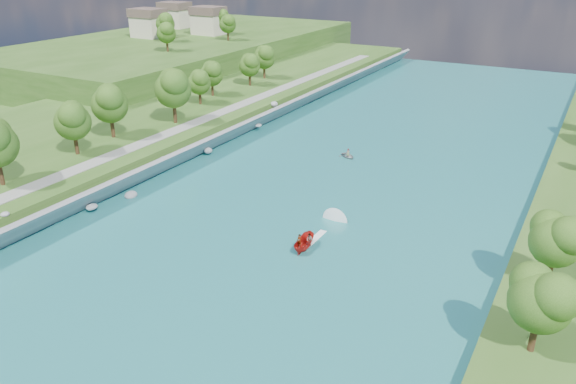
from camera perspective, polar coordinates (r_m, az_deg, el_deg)
The scene contains 10 objects.
ground at distance 64.17m, azimuth -6.13°, elevation -8.04°, with size 260.00×260.00×0.00m, color #2D5119.
river_water at distance 79.25m, azimuth 2.17°, elevation -1.46°, with size 55.00×240.00×0.10m, color #1B6269.
berm_west at distance 109.23m, azimuth -21.90°, elevation 4.85°, with size 45.00×240.00×3.50m, color #2D5119.
ridge_west at distance 182.86m, azimuth -10.45°, elevation 13.91°, with size 60.00×120.00×9.00m, color #2D5119.
riprap_bank at distance 92.07m, azimuth -12.38°, elevation 2.79°, with size 4.83×236.00×4.35m.
riverside_path at distance 96.10m, azimuth -15.33°, elevation 4.47°, with size 3.00×200.00×0.10m, color gray.
ridge_houses at distance 189.43m, azimuth -11.17°, elevation 16.86°, with size 29.50×29.50×8.40m.
trees_ridge at distance 169.72m, azimuth -9.46°, elevation 16.35°, with size 19.44×38.99×9.59m.
motorboat at distance 68.79m, azimuth 2.13°, elevation -4.80°, with size 3.60×19.09×2.05m.
raft at distance 98.35m, azimuth 6.11°, elevation 3.72°, with size 4.02×3.80×1.60m.
Camera 1 is at (32.59, -44.16, 33.25)m, focal length 35.00 mm.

